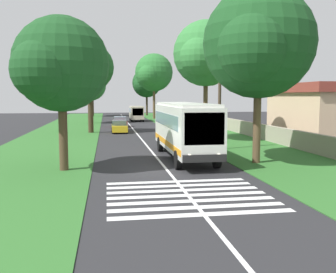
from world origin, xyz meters
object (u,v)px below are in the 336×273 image
object	(u,v)px
roadside_tree_right_1	(153,73)
roadside_building	(333,111)
roadside_tree_left_0	(91,81)
roadside_tree_right_3	(204,55)
roadside_tree_left_2	(88,68)
trailing_minibus_0	(136,112)
roadside_tree_right_0	(146,84)
trailing_car_0	(119,127)
roadside_tree_left_1	(59,67)
roadside_tree_left_3	(90,86)
coach_bus	(184,127)
roadside_tree_right_2	(255,46)
trailing_car_1	(120,122)
utility_pole	(220,102)

from	to	relation	value
roadside_tree_right_1	roadside_building	size ratio (longest dim) A/B	1.06
roadside_tree_left_0	roadside_tree_right_3	distance (m)	49.13
roadside_building	roadside_tree_left_2	bearing A→B (deg)	68.50
trailing_minibus_0	roadside_tree_left_0	xyz separation A→B (m)	(17.59, 8.02, 5.90)
roadside_tree_right_0	trailing_minibus_0	bearing A→B (deg)	169.47
trailing_car_0	roadside_tree_left_1	size ratio (longest dim) A/B	0.51
trailing_car_0	roadside_tree_left_3	xyz separation A→B (m)	(16.53, 3.99, 5.07)
roadside_tree_right_1	roadside_tree_right_0	bearing A→B (deg)	0.02
roadside_tree_left_0	roadside_tree_left_1	xyz separation A→B (m)	(-60.90, -0.47, -1.66)
roadside_tree_left_1	roadside_tree_right_3	size ratio (longest dim) A/B	0.76
roadside_tree_left_3	roadside_tree_right_1	distance (m)	15.51
coach_bus	roadside_tree_left_3	xyz separation A→B (m)	(36.16, 7.69, 3.59)
roadside_tree_right_2	roadside_tree_right_1	bearing A→B (deg)	0.48
trailing_car_0	roadside_tree_right_2	distance (m)	24.26
roadside_tree_left_0	roadside_tree_right_2	distance (m)	61.27
roadside_tree_right_0	roadside_tree_left_2	bearing A→B (deg)	165.15
coach_bus	trailing_car_1	distance (m)	28.34
roadside_building	coach_bus	bearing A→B (deg)	120.38
roadside_tree_left_3	roadside_tree_right_1	xyz separation A→B (m)	(10.37, -11.20, 2.71)
roadside_tree_left_0	roadside_tree_right_2	world-z (taller)	roadside_tree_right_2
roadside_tree_left_3	roadside_building	bearing A→B (deg)	-136.43
trailing_minibus_0	roadside_tree_right_1	xyz separation A→B (m)	(6.50, -3.66, 6.90)
coach_bus	trailing_car_1	size ratio (longest dim) A/B	2.60
trailing_car_1	trailing_minibus_0	xyz separation A→B (m)	(11.92, -3.18, 0.88)
roadside_tree_left_1	roadside_tree_right_2	xyz separation A→B (m)	(0.83, -11.61, 1.43)
trailing_minibus_0	coach_bus	bearing A→B (deg)	-179.79
trailing_car_1	roadside_building	world-z (taller)	roadside_building
trailing_minibus_0	roadside_tree_left_3	xyz separation A→B (m)	(-3.87, 7.54, 4.19)
roadside_tree_right_3	roadside_tree_left_3	bearing A→B (deg)	23.88
roadside_tree_left_1	utility_pole	distance (m)	13.35
roadside_tree_right_0	roadside_building	bearing A→B (deg)	-164.63
roadside_tree_left_1	roadside_building	size ratio (longest dim) A/B	0.75
coach_bus	roadside_tree_right_0	size ratio (longest dim) A/B	1.09
roadside_tree_right_0	roadside_tree_right_2	bearing A→B (deg)	-179.62
roadside_tree_right_0	roadside_building	size ratio (longest dim) A/B	0.90
utility_pole	trailing_car_0	bearing A→B (deg)	24.36
coach_bus	trailing_minibus_0	size ratio (longest dim) A/B	1.86
roadside_tree_left_2	utility_pole	world-z (taller)	roadside_tree_left_2
coach_bus	roadside_tree_left_1	bearing A→B (deg)	113.13
roadside_tree_left_1	roadside_tree_right_1	xyz separation A→B (m)	(49.81, -11.20, 2.66)
roadside_tree_left_2	roadside_building	bearing A→B (deg)	-111.50
trailing_car_1	roadside_tree_left_2	distance (m)	11.44
trailing_car_1	roadside_tree_left_0	distance (m)	30.67
trailing_car_0	trailing_car_1	size ratio (longest dim) A/B	1.00
trailing_car_0	roadside_tree_right_2	bearing A→B (deg)	-160.96
roadside_tree_left_2	roadside_tree_right_2	distance (m)	24.66
roadside_tree_left_0	roadside_tree_left_3	distance (m)	21.53
trailing_car_0	roadside_tree_left_0	bearing A→B (deg)	6.70
coach_bus	trailing_minibus_0	world-z (taller)	coach_bus
roadside_tree_right_0	utility_pole	xyz separation A→B (m)	(-56.04, -0.03, -3.23)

